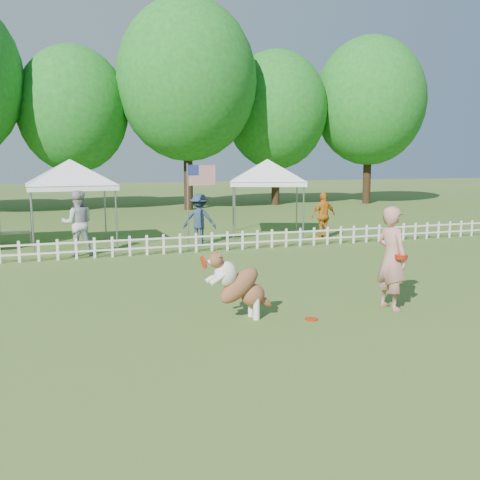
% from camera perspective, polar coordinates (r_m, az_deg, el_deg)
% --- Properties ---
extents(ground, '(120.00, 120.00, 0.00)m').
position_cam_1_polar(ground, '(10.01, 7.09, -7.67)').
color(ground, '#32571B').
rests_on(ground, ground).
extents(picket_fence, '(22.00, 0.08, 0.60)m').
position_cam_1_polar(picket_fence, '(16.37, -3.86, -0.23)').
color(picket_fence, white).
rests_on(picket_fence, ground).
extents(handler, '(0.54, 0.75, 1.94)m').
position_cam_1_polar(handler, '(10.35, 15.87, -1.88)').
color(handler, tan).
rests_on(handler, ground).
extents(dog, '(1.23, 0.50, 1.24)m').
position_cam_1_polar(dog, '(9.34, 0.05, -4.85)').
color(dog, brown).
rests_on(dog, ground).
extents(frisbee_on_turf, '(0.25, 0.25, 0.02)m').
position_cam_1_polar(frisbee_on_turf, '(9.58, 7.61, -8.37)').
color(frisbee_on_turf, red).
rests_on(frisbee_on_turf, ground).
extents(canopy_tent_left, '(2.78, 2.78, 2.76)m').
position_cam_1_polar(canopy_tent_left, '(18.18, -17.53, 3.68)').
color(canopy_tent_left, white).
rests_on(canopy_tent_left, ground).
extents(canopy_tent_right, '(3.43, 3.43, 2.77)m').
position_cam_1_polar(canopy_tent_right, '(20.01, 2.91, 4.48)').
color(canopy_tent_right, white).
rests_on(canopy_tent_right, ground).
extents(flag_pole, '(1.04, 0.31, 2.69)m').
position_cam_1_polar(flag_pole, '(16.70, -5.58, 3.54)').
color(flag_pole, gray).
rests_on(flag_pole, ground).
extents(spectator_a, '(0.95, 0.75, 1.91)m').
position_cam_1_polar(spectator_a, '(16.35, -16.92, 1.73)').
color(spectator_a, '#AAABB0').
rests_on(spectator_a, ground).
extents(spectator_b, '(1.26, 1.02, 1.70)m').
position_cam_1_polar(spectator_b, '(17.64, -4.36, 2.19)').
color(spectator_b, '#24354D').
rests_on(spectator_b, ground).
extents(spectator_c, '(1.00, 0.49, 1.65)m').
position_cam_1_polar(spectator_c, '(19.32, 8.90, 2.59)').
color(spectator_c, orange).
rests_on(spectator_c, ground).
extents(tree_center_left, '(6.00, 6.00, 9.80)m').
position_cam_1_polar(tree_center_left, '(31.19, -17.31, 12.01)').
color(tree_center_left, '#1C621C').
rests_on(tree_center_left, ground).
extents(tree_center_right, '(7.60, 7.60, 12.60)m').
position_cam_1_polar(tree_center_right, '(30.69, -5.66, 15.04)').
color(tree_center_right, '#1C621C').
rests_on(tree_center_right, ground).
extents(tree_right, '(6.20, 6.20, 10.40)m').
position_cam_1_polar(tree_right, '(33.92, 3.88, 12.56)').
color(tree_right, '#1C621C').
rests_on(tree_right, ground).
extents(tree_far_right, '(7.00, 7.00, 11.40)m').
position_cam_1_polar(tree_far_right, '(35.88, 13.61, 12.93)').
color(tree_far_right, '#1C621C').
rests_on(tree_far_right, ground).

